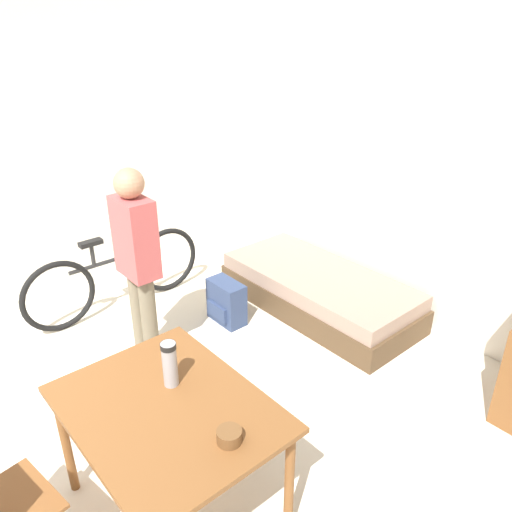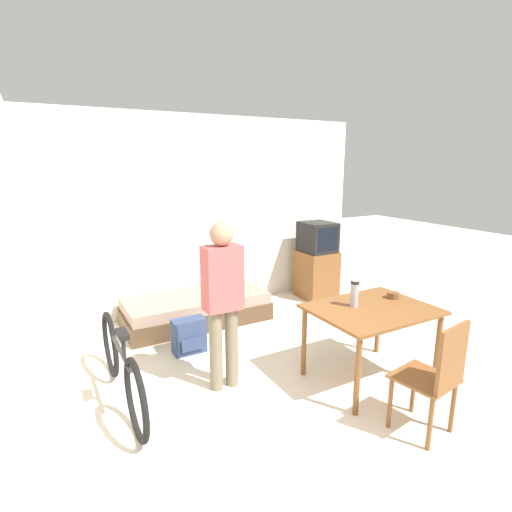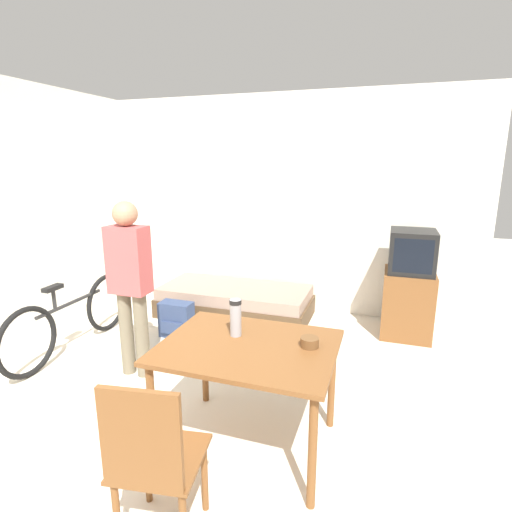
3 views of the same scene
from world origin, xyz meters
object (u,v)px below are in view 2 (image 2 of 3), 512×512
wooden_chair (437,374)px  backpack (189,336)px  dining_table (371,316)px  daybed (196,309)px  mate_bowl (393,295)px  thermos_flask (354,292)px  tv (317,262)px  person_standing (223,295)px  bicycle (121,367)px

wooden_chair → backpack: size_ratio=2.41×
dining_table → daybed: bearing=113.7°
dining_table → mate_bowl: bearing=14.5°
dining_table → wooden_chair: size_ratio=1.19×
thermos_flask → tv: bearing=60.6°
tv → wooden_chair: tv is taller
tv → wooden_chair: (-1.24, -3.08, -0.04)m
thermos_flask → daybed: bearing=111.8°
daybed → person_standing: 1.80m
daybed → thermos_flask: bearing=-68.2°
mate_bowl → bicycle: bearing=165.5°
tv → thermos_flask: tv is taller
daybed → bicycle: size_ratio=1.08×
dining_table → backpack: dining_table is taller
wooden_chair → backpack: bearing=117.3°
wooden_chair → thermos_flask: thermos_flask is taller
dining_table → thermos_flask: bearing=139.6°
tv → person_standing: 2.90m
daybed → backpack: 0.87m
dining_table → wooden_chair: bearing=-101.6°
bicycle → thermos_flask: 2.21m
daybed → thermos_flask: (0.82, -2.06, 0.70)m
tv → mate_bowl: tv is taller
bicycle → backpack: size_ratio=4.43×
daybed → dining_table: dining_table is taller
person_standing → backpack: size_ratio=4.02×
thermos_flask → mate_bowl: (0.51, -0.01, -0.11)m
mate_bowl → dining_table: bearing=-165.5°
person_standing → tv: bearing=35.4°
wooden_chair → person_standing: 1.84m
dining_table → mate_bowl: 0.41m
tv → thermos_flask: 2.45m
daybed → person_standing: bearing=-101.7°
daybed → thermos_flask: thermos_flask is taller
tv → dining_table: 2.46m
daybed → mate_bowl: mate_bowl is taller
bicycle → daybed: bearing=49.1°
daybed → bicycle: (-1.22, -1.41, 0.15)m
tv → bicycle: 3.55m
daybed → tv: 2.05m
dining_table → thermos_flask: 0.28m
tv → backpack: bearing=-160.6°
tv → dining_table: bearing=-115.6°
daybed → person_standing: (-0.33, -1.61, 0.73)m
wooden_chair → person_standing: (-1.11, 1.42, 0.38)m
daybed → bicycle: bearing=-130.9°
dining_table → thermos_flask: size_ratio=4.39×
tv → person_standing: person_standing is taller
thermos_flask → dining_table: bearing=-40.4°
person_standing → backpack: (-0.05, 0.82, -0.71)m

